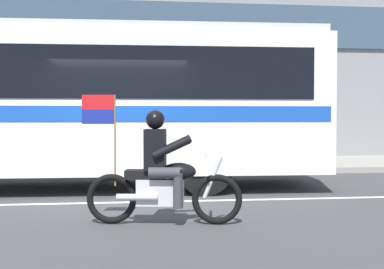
{
  "coord_description": "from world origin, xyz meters",
  "views": [
    {
      "loc": [
        0.21,
        -9.26,
        1.47
      ],
      "look_at": [
        1.28,
        -0.55,
        1.16
      ],
      "focal_mm": 47.04,
      "sensor_mm": 36.0,
      "label": 1
    }
  ],
  "objects": [
    {
      "name": "transit_bus",
      "position": [
        -1.48,
        1.19,
        1.88
      ],
      "size": [
        11.2,
        2.89,
        3.22
      ],
      "color": "white",
      "rests_on": "ground_plane"
    },
    {
      "name": "motorcycle_with_rider",
      "position": [
        0.64,
        -2.42,
        0.67
      ],
      "size": [
        2.18,
        0.69,
        1.78
      ],
      "color": "black",
      "rests_on": "ground_plane"
    },
    {
      "name": "sidewalk_curb",
      "position": [
        0.0,
        5.1,
        0.07
      ],
      "size": [
        28.0,
        3.8,
        0.15
      ],
      "primitive_type": "cube",
      "color": "gray",
      "rests_on": "ground_plane"
    },
    {
      "name": "lane_center_stripe",
      "position": [
        0.0,
        -0.6,
        0.0
      ],
      "size": [
        26.6,
        0.14,
        0.01
      ],
      "primitive_type": "cube",
      "color": "silver",
      "rests_on": "ground_plane"
    },
    {
      "name": "fire_hydrant",
      "position": [
        5.83,
        4.35,
        0.52
      ],
      "size": [
        0.22,
        0.3,
        0.75
      ],
      "color": "red",
      "rests_on": "sidewalk_curb"
    },
    {
      "name": "ground_plane",
      "position": [
        0.0,
        0.0,
        0.0
      ],
      "size": [
        60.0,
        60.0,
        0.0
      ],
      "primitive_type": "plane",
      "color": "#3D3D3F"
    }
  ]
}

